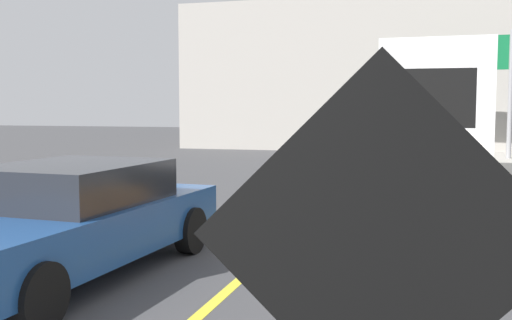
% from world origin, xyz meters
% --- Properties ---
extents(roadwork_sign, '(1.62, 0.21, 2.33)m').
position_xyz_m(roadwork_sign, '(2.00, 3.27, 1.47)').
color(roadwork_sign, '#593819').
rests_on(roadwork_sign, ground).
extents(arrow_board_trailer, '(1.60, 1.82, 2.70)m').
position_xyz_m(arrow_board_trailer, '(2.04, 10.92, 0.48)').
color(arrow_board_trailer, orange).
rests_on(arrow_board_trailer, ground).
extents(box_truck, '(2.55, 7.68, 3.45)m').
position_xyz_m(box_truck, '(2.31, 16.63, 1.85)').
color(box_truck, black).
rests_on(box_truck, ground).
extents(pickup_car, '(2.33, 5.03, 1.38)m').
position_xyz_m(pickup_car, '(-2.12, 7.15, 0.70)').
color(pickup_car, navy).
rests_on(pickup_car, ground).
extents(highway_guide_sign, '(2.79, 0.28, 5.00)m').
position_xyz_m(highway_guide_sign, '(4.16, 25.76, 3.42)').
color(highway_guide_sign, gray).
rests_on(highway_guide_sign, ground).
extents(far_building_block, '(18.60, 9.55, 7.20)m').
position_xyz_m(far_building_block, '(-0.88, 34.13, 3.60)').
color(far_building_block, gray).
rests_on(far_building_block, ground).
extents(traffic_cone_mid_lane, '(0.36, 0.36, 0.67)m').
position_xyz_m(traffic_cone_mid_lane, '(1.76, 7.98, 0.33)').
color(traffic_cone_mid_lane, black).
rests_on(traffic_cone_mid_lane, ground).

